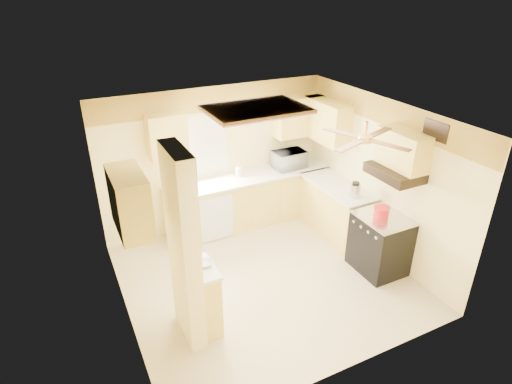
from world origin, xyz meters
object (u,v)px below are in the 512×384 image
microwave (289,159)px  dutch_oven (382,212)px  bowl (205,263)px  stove (380,243)px  kettle (355,190)px

microwave → dutch_oven: microwave is taller
microwave → bowl: (-2.42, -2.13, -0.14)m
dutch_oven → stove: bearing=-62.7°
microwave → kettle: size_ratio=2.20×
kettle → stove: bearing=-88.8°
dutch_oven → kettle: size_ratio=0.89×
microwave → stove: bearing=98.0°
stove → microwave: size_ratio=1.60×
stove → kettle: size_ratio=3.52×
stove → dutch_oven: 0.54m
stove → dutch_oven: dutch_oven is taller
microwave → dutch_oven: size_ratio=2.48×
kettle → bowl: bearing=-166.9°
stove → bowl: bowl is taller
bowl → kettle: (2.75, 0.64, 0.10)m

